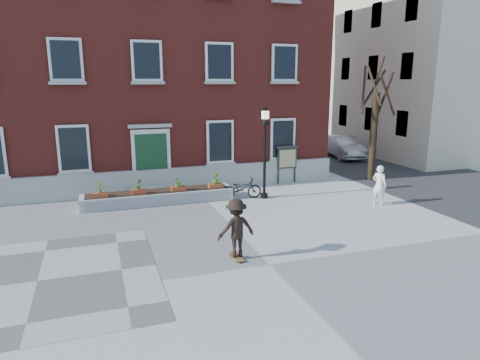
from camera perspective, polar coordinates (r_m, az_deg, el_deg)
name	(u,v)px	position (r m, az deg, el deg)	size (l,w,h in m)	color
ground	(270,265)	(12.13, 3.98, -11.21)	(100.00, 100.00, 0.00)	#9F9FA1
checker_patch	(37,281)	(12.33, -25.41, -12.08)	(6.00, 6.00, 0.01)	#525254
bicycle	(241,188)	(18.41, 0.16, -1.11)	(0.61, 1.76, 0.92)	black
parked_car	(343,147)	(29.17, 13.60, 4.33)	(1.51, 4.33, 1.43)	#B9BCBE
bystander	(379,185)	(18.35, 18.08, -0.65)	(0.60, 0.40, 1.65)	white
brick_building	(135,55)	(24.28, -13.88, 15.86)	(18.40, 10.85, 12.60)	maroon
planter_assembly	(159,196)	(18.11, -10.78, -2.10)	(6.20, 1.12, 1.15)	#BABAB6
bare_tree	(374,125)	(22.66, 17.45, 6.96)	(1.83, 1.83, 6.16)	black
side_street	(383,54)	(37.42, 18.48, 15.60)	(15.20, 36.00, 14.50)	#323235
lamp_post	(265,140)	(18.16, 3.34, 5.35)	(0.40, 0.40, 3.93)	black
notice_board	(287,158)	(21.20, 6.30, 2.92)	(1.10, 0.16, 1.87)	#1A3426
skateboarder	(236,228)	(12.17, -0.50, -6.44)	(1.14, 0.78, 1.77)	brown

